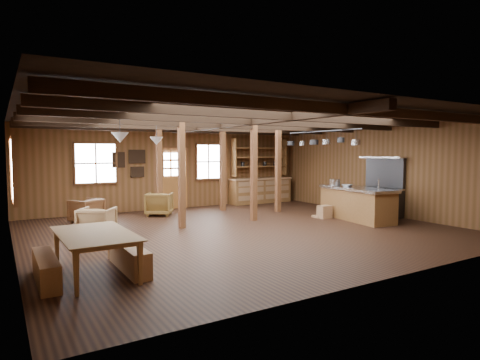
{
  "coord_description": "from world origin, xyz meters",
  "views": [
    {
      "loc": [
        -5.21,
        -8.49,
        1.95
      ],
      "look_at": [
        0.15,
        0.36,
        1.23
      ],
      "focal_mm": 30.0,
      "sensor_mm": 36.0,
      "label": 1
    }
  ],
  "objects_px": {
    "dining_table": "(98,254)",
    "armchair_b": "(159,204)",
    "armchair_a": "(86,211)",
    "armchair_c": "(97,222)",
    "kitchen_island": "(357,203)",
    "commercial_range": "(378,197)"
  },
  "relations": [
    {
      "from": "armchair_b",
      "to": "armchair_c",
      "type": "height_order",
      "value": "armchair_b"
    },
    {
      "from": "dining_table",
      "to": "armchair_b",
      "type": "distance_m",
      "value": 5.98
    },
    {
      "from": "dining_table",
      "to": "armchair_a",
      "type": "distance_m",
      "value": 5.07
    },
    {
      "from": "commercial_range",
      "to": "armchair_a",
      "type": "relative_size",
      "value": 2.47
    },
    {
      "from": "commercial_range",
      "to": "armchair_b",
      "type": "distance_m",
      "value": 6.7
    },
    {
      "from": "commercial_range",
      "to": "armchair_c",
      "type": "height_order",
      "value": "commercial_range"
    },
    {
      "from": "kitchen_island",
      "to": "dining_table",
      "type": "bearing_deg",
      "value": -160.3
    },
    {
      "from": "kitchen_island",
      "to": "armchair_b",
      "type": "bearing_deg",
      "value": 149.36
    },
    {
      "from": "armchair_a",
      "to": "kitchen_island",
      "type": "bearing_deg",
      "value": 122.26
    },
    {
      "from": "armchair_c",
      "to": "armchair_b",
      "type": "bearing_deg",
      "value": -103.4
    },
    {
      "from": "dining_table",
      "to": "armchair_b",
      "type": "relative_size",
      "value": 2.47
    },
    {
      "from": "kitchen_island",
      "to": "dining_table",
      "type": "xyz_separation_m",
      "value": [
        -7.5,
        -1.52,
        -0.14
      ]
    },
    {
      "from": "dining_table",
      "to": "armchair_c",
      "type": "xyz_separation_m",
      "value": [
        0.61,
        3.02,
        0.0
      ]
    },
    {
      "from": "dining_table",
      "to": "armchair_c",
      "type": "relative_size",
      "value": 2.58
    },
    {
      "from": "armchair_b",
      "to": "armchair_c",
      "type": "bearing_deg",
      "value": 74.93
    },
    {
      "from": "armchair_a",
      "to": "armchair_b",
      "type": "bearing_deg",
      "value": 155.06
    },
    {
      "from": "armchair_a",
      "to": "armchair_b",
      "type": "xyz_separation_m",
      "value": [
        2.17,
        0.21,
        0.02
      ]
    },
    {
      "from": "armchair_c",
      "to": "armchair_a",
      "type": "bearing_deg",
      "value": -60.84
    },
    {
      "from": "kitchen_island",
      "to": "commercial_range",
      "type": "height_order",
      "value": "commercial_range"
    },
    {
      "from": "kitchen_island",
      "to": "armchair_c",
      "type": "relative_size",
      "value": 3.49
    },
    {
      "from": "kitchen_island",
      "to": "commercial_range",
      "type": "relative_size",
      "value": 1.43
    },
    {
      "from": "commercial_range",
      "to": "dining_table",
      "type": "distance_m",
      "value": 8.71
    }
  ]
}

